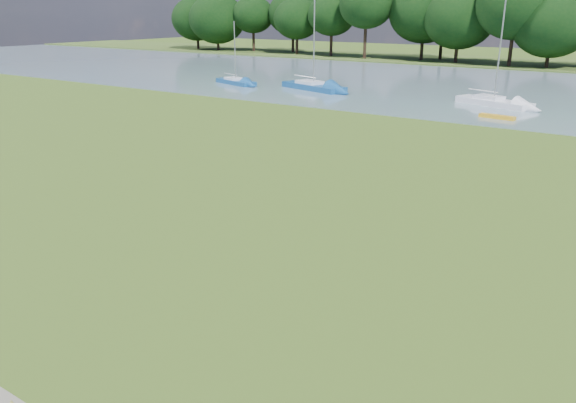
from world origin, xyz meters
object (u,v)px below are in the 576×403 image
Objects in this scene: kayak at (497,117)px; sailboat_2 at (493,100)px; sailboat_1 at (235,80)px; sailboat_5 at (313,84)px.

kayak is 0.30× the size of sailboat_2.
kayak is 29.08m from sailboat_1.
sailboat_2 reaches higher than sailboat_1.
sailboat_2 is 17.61m from sailboat_5.
kayak is at bearing -50.66° from sailboat_2.
sailboat_5 is at bearing -158.37° from sailboat_2.
sailboat_1 is 0.62× the size of sailboat_5.
sailboat_5 is (-17.61, -0.04, 0.03)m from sailboat_2.
kayak is 20.37m from sailboat_5.
sailboat_1 is (-28.66, 4.90, 0.27)m from kayak.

